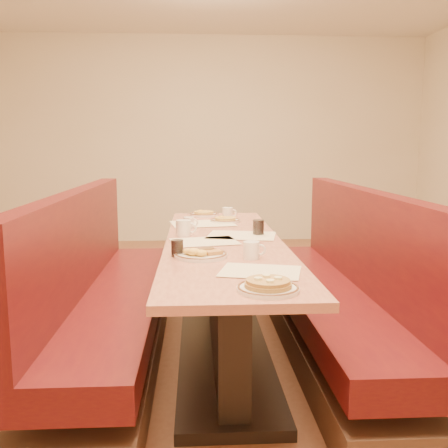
{
  "coord_description": "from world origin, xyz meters",
  "views": [
    {
      "loc": [
        -0.17,
        -2.97,
        1.31
      ],
      "look_at": [
        0.0,
        -0.0,
        0.85
      ],
      "focal_mm": 40.0,
      "sensor_mm": 36.0,
      "label": 1
    }
  ],
  "objects": [
    {
      "name": "soda_tumbler_near",
      "position": [
        -0.27,
        -0.43,
        0.79
      ],
      "size": [
        0.06,
        0.06,
        0.09
      ],
      "color": "black",
      "rests_on": "diner_table"
    },
    {
      "name": "coffee_mug_a",
      "position": [
        0.11,
        -0.51,
        0.8
      ],
      "size": [
        0.12,
        0.08,
        0.09
      ],
      "rotation": [
        0.0,
        0.0,
        0.07
      ],
      "color": "white",
      "rests_on": "diner_table"
    },
    {
      "name": "booth_left",
      "position": [
        -0.73,
        0.0,
        0.36
      ],
      "size": [
        0.55,
        2.5,
        1.05
      ],
      "color": "#4C3326",
      "rests_on": "ground"
    },
    {
      "name": "extra_plate_mid",
      "position": [
        0.05,
        0.74,
        0.77
      ],
      "size": [
        0.23,
        0.23,
        0.05
      ],
      "rotation": [
        0.0,
        0.0,
        -0.33
      ],
      "color": "white",
      "rests_on": "diner_table"
    },
    {
      "name": "eggs_plate",
      "position": [
        -0.15,
        -0.46,
        0.77
      ],
      "size": [
        0.27,
        0.27,
        0.06
      ],
      "rotation": [
        0.0,
        0.0,
        0.39
      ],
      "color": "white",
      "rests_on": "diner_table"
    },
    {
      "name": "placemat_near_left",
      "position": [
        -0.12,
        -0.05,
        0.75
      ],
      "size": [
        0.43,
        0.36,
        0.0
      ],
      "primitive_type": "cube",
      "rotation": [
        0.0,
        0.0,
        0.2
      ],
      "color": "#FFEEC7",
      "rests_on": "diner_table"
    },
    {
      "name": "diner_table",
      "position": [
        0.0,
        0.0,
        0.37
      ],
      "size": [
        0.7,
        2.5,
        0.75
      ],
      "color": "black",
      "rests_on": "ground"
    },
    {
      "name": "ground",
      "position": [
        0.0,
        0.0,
        0.0
      ],
      "size": [
        8.0,
        8.0,
        0.0
      ],
      "primitive_type": "plane",
      "color": "#9E6647",
      "rests_on": "ground"
    },
    {
      "name": "coffee_mug_d",
      "position": [
        -0.22,
        0.47,
        0.79
      ],
      "size": [
        0.1,
        0.07,
        0.08
      ],
      "rotation": [
        0.0,
        0.0,
        0.06
      ],
      "color": "white",
      "rests_on": "diner_table"
    },
    {
      "name": "placemat_near_right",
      "position": [
        0.12,
        -0.79,
        0.75
      ],
      "size": [
        0.41,
        0.35,
        0.0
      ],
      "primitive_type": "cube",
      "rotation": [
        0.0,
        0.0,
        -0.26
      ],
      "color": "#FFEEC7",
      "rests_on": "diner_table"
    },
    {
      "name": "room_envelope",
      "position": [
        0.0,
        0.0,
        1.93
      ],
      "size": [
        6.04,
        8.04,
        2.82
      ],
      "color": "beige",
      "rests_on": "ground"
    },
    {
      "name": "coffee_mug_b",
      "position": [
        -0.25,
        0.16,
        0.8
      ],
      "size": [
        0.13,
        0.09,
        0.1
      ],
      "rotation": [
        0.0,
        0.0,
        -0.2
      ],
      "color": "white",
      "rests_on": "diner_table"
    },
    {
      "name": "pancake_plate",
      "position": [
        0.11,
        -1.09,
        0.77
      ],
      "size": [
        0.25,
        0.25,
        0.06
      ],
      "rotation": [
        0.0,
        0.0,
        -0.39
      ],
      "color": "white",
      "rests_on": "diner_table"
    },
    {
      "name": "placemat_far_right",
      "position": [
        0.12,
        0.14,
        0.75
      ],
      "size": [
        0.48,
        0.4,
        0.0
      ],
      "primitive_type": "cube",
      "rotation": [
        0.0,
        0.0,
        -0.21
      ],
      "color": "#FFEEC7",
      "rests_on": "diner_table"
    },
    {
      "name": "extra_plate_far",
      "position": [
        -0.1,
        1.1,
        0.77
      ],
      "size": [
        0.23,
        0.23,
        0.05
      ],
      "rotation": [
        0.0,
        0.0,
        -0.16
      ],
      "color": "white",
      "rests_on": "diner_table"
    },
    {
      "name": "booth_right",
      "position": [
        0.73,
        0.0,
        0.36
      ],
      "size": [
        0.55,
        2.5,
        1.05
      ],
      "color": "#4C3326",
      "rests_on": "ground"
    },
    {
      "name": "coffee_mug_c",
      "position": [
        0.08,
        0.92,
        0.8
      ],
      "size": [
        0.12,
        0.08,
        0.09
      ],
      "rotation": [
        0.0,
        0.0,
        0.09
      ],
      "color": "white",
      "rests_on": "diner_table"
    },
    {
      "name": "soda_tumbler_mid",
      "position": [
        0.23,
        0.17,
        0.8
      ],
      "size": [
        0.07,
        0.07,
        0.1
      ],
      "color": "black",
      "rests_on": "diner_table"
    },
    {
      "name": "placemat_far_left",
      "position": [
        -0.12,
        0.65,
        0.75
      ],
      "size": [
        0.5,
        0.41,
        0.0
      ],
      "primitive_type": "cube",
      "rotation": [
        0.0,
        0.0,
        0.17
      ],
      "color": "#FFEEC7",
      "rests_on": "diner_table"
    }
  ]
}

